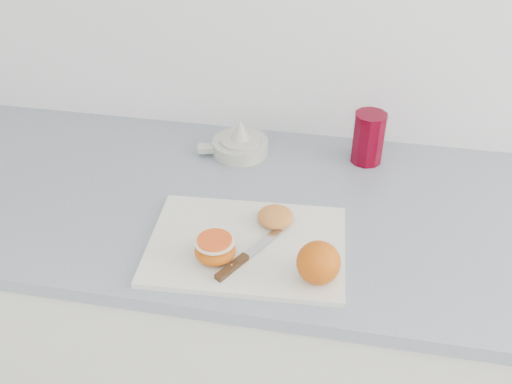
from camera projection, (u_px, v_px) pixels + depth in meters
counter at (296, 344)px, 1.46m from camera, size 2.29×0.64×0.89m
cutting_board at (247, 245)px, 1.09m from camera, size 0.39×0.29×0.01m
whole_orange at (318, 263)px, 0.98m from camera, size 0.08×0.08×0.08m
half_orange at (215, 249)px, 1.03m from camera, size 0.08×0.08×0.05m
squeezed_shell at (275, 217)px, 1.12m from camera, size 0.07×0.07×0.03m
paring_knife at (238, 262)px, 1.03m from camera, size 0.10×0.16×0.01m
citrus_juicer at (240, 144)px, 1.35m from camera, size 0.17×0.13×0.09m
red_tumbler at (368, 140)px, 1.31m from camera, size 0.08×0.08×0.12m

